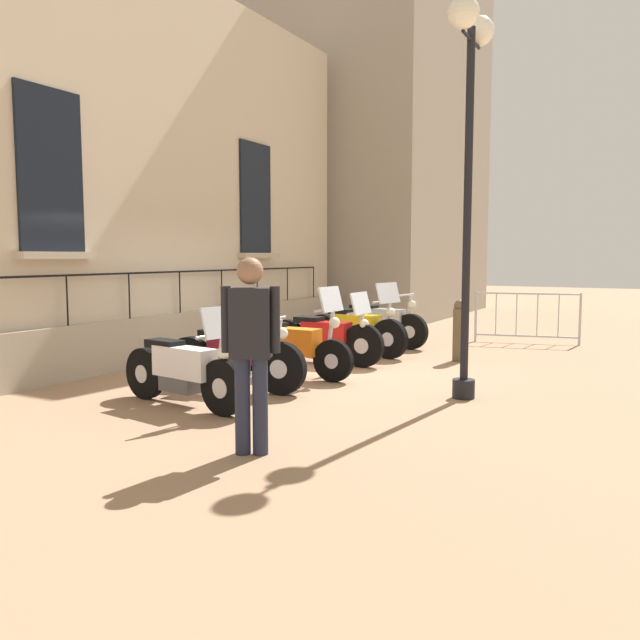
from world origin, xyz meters
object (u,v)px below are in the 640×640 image
at_px(motorcycle_red, 325,337).
at_px(motorcycle_maroon, 235,359).
at_px(motorcycle_orange, 289,346).
at_px(lamppost, 469,121).
at_px(bollard, 460,330).
at_px(motorcycle_white, 184,371).
at_px(crowd_barrier, 527,316).
at_px(motorcycle_yellow, 356,330).
at_px(motorcycle_silver, 379,324).
at_px(pedestrian_standing, 251,343).

bearing_deg(motorcycle_red, motorcycle_maroon, -91.23).
bearing_deg(motorcycle_orange, lamppost, -3.73).
bearing_deg(bollard, motorcycle_orange, -124.16).
height_order(motorcycle_maroon, motorcycle_red, motorcycle_red).
height_order(motorcycle_maroon, bollard, bollard).
bearing_deg(motorcycle_red, motorcycle_orange, -86.43).
xyz_separation_m(motorcycle_white, lamppost, (2.78, 2.06, 2.98)).
bearing_deg(crowd_barrier, motorcycle_orange, -113.16).
xyz_separation_m(motorcycle_white, bollard, (1.90, 4.87, 0.09)).
bearing_deg(motorcycle_yellow, motorcycle_silver, 92.87).
height_order(crowd_barrier, bollard, bollard).
xyz_separation_m(motorcycle_red, motorcycle_silver, (-0.03, 2.31, 0.00)).
height_order(motorcycle_yellow, motorcycle_silver, motorcycle_yellow).
distance_m(motorcycle_red, lamppost, 4.30).
height_order(motorcycle_maroon, motorcycle_yellow, motorcycle_yellow).
bearing_deg(pedestrian_standing, lamppost, 72.13).
bearing_deg(pedestrian_standing, crowd_barrier, 85.44).
relative_size(lamppost, bollard, 4.51).
bearing_deg(bollard, motorcycle_maroon, -116.77).
bearing_deg(motorcycle_maroon, motorcycle_red, 88.77).
bearing_deg(motorcycle_red, motorcycle_yellow, 88.50).
bearing_deg(pedestrian_standing, motorcycle_orange, 115.96).
bearing_deg(motorcycle_white, pedestrian_standing, -32.99).
height_order(motorcycle_red, motorcycle_yellow, motorcycle_yellow).
bearing_deg(lamppost, pedestrian_standing, -107.87).
bearing_deg(lamppost, motorcycle_maroon, -160.42).
xyz_separation_m(motorcycle_white, pedestrian_standing, (1.75, -1.14, 0.58)).
xyz_separation_m(motorcycle_silver, crowd_barrier, (2.45, 1.90, 0.12)).
relative_size(motorcycle_orange, bollard, 2.05).
bearing_deg(crowd_barrier, motorcycle_maroon, -110.42).
bearing_deg(motorcycle_white, bollard, 68.72).
relative_size(motorcycle_white, motorcycle_silver, 0.99).
bearing_deg(motorcycle_orange, motorcycle_yellow, 91.18).
bearing_deg(motorcycle_orange, motorcycle_white, -92.78).
bearing_deg(motorcycle_yellow, motorcycle_red, -91.50).
bearing_deg(motorcycle_silver, motorcycle_red, -89.30).
relative_size(crowd_barrier, pedestrian_standing, 1.15).
bearing_deg(motorcycle_yellow, motorcycle_white, -90.72).
bearing_deg(bollard, motorcycle_white, -111.28).
bearing_deg(motorcycle_maroon, motorcycle_silver, 89.71).
bearing_deg(motorcycle_silver, motorcycle_maroon, -90.29).
xyz_separation_m(motorcycle_red, lamppost, (2.75, -1.45, 2.97)).
bearing_deg(pedestrian_standing, motorcycle_white, 147.01).
xyz_separation_m(motorcycle_maroon, motorcycle_red, (0.05, 2.45, 0.02)).
bearing_deg(motorcycle_red, motorcycle_silver, 90.70).
distance_m(motorcycle_red, crowd_barrier, 4.86).
bearing_deg(lamppost, bollard, 107.47).
xyz_separation_m(motorcycle_maroon, motorcycle_yellow, (0.08, 3.60, 0.03)).
xyz_separation_m(motorcycle_red, pedestrian_standing, (1.72, -4.65, 0.57)).
relative_size(motorcycle_maroon, lamppost, 0.44).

